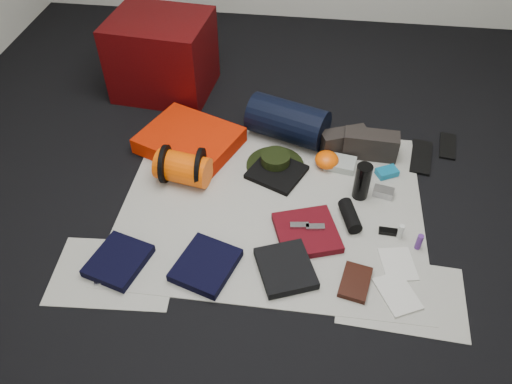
# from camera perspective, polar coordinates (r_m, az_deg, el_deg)

# --- Properties ---
(floor) EXTENTS (4.50, 4.50, 0.02)m
(floor) POSITION_cam_1_polar(r_m,az_deg,el_deg) (2.71, 1.85, -1.57)
(floor) COLOR black
(floor) RESTS_ON ground
(newspaper_mat) EXTENTS (1.60, 1.30, 0.01)m
(newspaper_mat) POSITION_cam_1_polar(r_m,az_deg,el_deg) (2.71, 1.85, -1.38)
(newspaper_mat) COLOR beige
(newspaper_mat) RESTS_ON floor
(newspaper_sheet_front_left) EXTENTS (0.61, 0.44, 0.00)m
(newspaper_sheet_front_left) POSITION_cam_1_polar(r_m,az_deg,el_deg) (2.51, -15.89, -8.86)
(newspaper_sheet_front_left) COLOR beige
(newspaper_sheet_front_left) RESTS_ON floor
(newspaper_sheet_front_right) EXTENTS (0.60, 0.43, 0.00)m
(newspaper_sheet_front_right) POSITION_cam_1_polar(r_m,az_deg,el_deg) (2.43, 16.22, -11.25)
(newspaper_sheet_front_right) COLOR beige
(newspaper_sheet_front_right) RESTS_ON floor
(red_cabinet) EXTENTS (0.67, 0.58, 0.52)m
(red_cabinet) POSITION_cam_1_polar(r_m,az_deg,el_deg) (3.50, -10.64, 15.07)
(red_cabinet) COLOR #440506
(red_cabinet) RESTS_ON floor
(sleeping_pad) EXTENTS (0.67, 0.62, 0.10)m
(sleeping_pad) POSITION_cam_1_polar(r_m,az_deg,el_deg) (3.05, -7.59, 5.89)
(sleeping_pad) COLOR red
(sleeping_pad) RESTS_ON newspaper_mat
(stuff_sack) EXTENTS (0.32, 0.23, 0.18)m
(stuff_sack) POSITION_cam_1_polar(r_m,az_deg,el_deg) (2.81, -8.33, 2.71)
(stuff_sack) COLOR #FA5404
(stuff_sack) RESTS_ON newspaper_mat
(sack_strap_left) EXTENTS (0.02, 0.22, 0.22)m
(sack_strap_left) POSITION_cam_1_polar(r_m,az_deg,el_deg) (2.82, -10.35, 3.18)
(sack_strap_left) COLOR black
(sack_strap_left) RESTS_ON newspaper_mat
(sack_strap_right) EXTENTS (0.03, 0.22, 0.22)m
(sack_strap_right) POSITION_cam_1_polar(r_m,az_deg,el_deg) (2.77, -6.37, 2.86)
(sack_strap_right) COLOR black
(sack_strap_right) RESTS_ON newspaper_mat
(navy_duffel) EXTENTS (0.53, 0.39, 0.25)m
(navy_duffel) POSITION_cam_1_polar(r_m,az_deg,el_deg) (3.06, 3.65, 8.09)
(navy_duffel) COLOR black
(navy_duffel) RESTS_ON newspaper_mat
(boonie_brim) EXTENTS (0.41, 0.41, 0.01)m
(boonie_brim) POSITION_cam_1_polar(r_m,az_deg,el_deg) (2.92, 2.21, 3.08)
(boonie_brim) COLOR black
(boonie_brim) RESTS_ON newspaper_mat
(boonie_crown) EXTENTS (0.17, 0.17, 0.08)m
(boonie_crown) POSITION_cam_1_polar(r_m,az_deg,el_deg) (2.89, 2.23, 3.70)
(boonie_crown) COLOR black
(boonie_crown) RESTS_ON boonie_brim
(hiking_boot_left) EXTENTS (0.30, 0.20, 0.14)m
(hiking_boot_left) POSITION_cam_1_polar(r_m,az_deg,el_deg) (3.03, 9.98, 5.77)
(hiking_boot_left) COLOR black
(hiking_boot_left) RESTS_ON newspaper_mat
(hiking_boot_right) EXTENTS (0.32, 0.13, 0.16)m
(hiking_boot_right) POSITION_cam_1_polar(r_m,az_deg,el_deg) (3.02, 12.95, 5.29)
(hiking_boot_right) COLOR black
(hiking_boot_right) RESTS_ON newspaper_mat
(flip_flop_left) EXTENTS (0.16, 0.32, 0.02)m
(flip_flop_left) POSITION_cam_1_polar(r_m,az_deg,el_deg) (3.14, 18.34, 3.82)
(flip_flop_left) COLOR black
(flip_flop_left) RESTS_ON floor
(flip_flop_right) EXTENTS (0.13, 0.26, 0.01)m
(flip_flop_right) POSITION_cam_1_polar(r_m,az_deg,el_deg) (3.28, 21.04, 4.93)
(flip_flop_right) COLOR black
(flip_flop_right) RESTS_ON floor
(trousers_navy_a) EXTENTS (0.31, 0.33, 0.04)m
(trousers_navy_a) POSITION_cam_1_polar(r_m,az_deg,el_deg) (2.51, -15.44, -7.57)
(trousers_navy_a) COLOR black
(trousers_navy_a) RESTS_ON newspaper_mat
(trousers_navy_b) EXTENTS (0.33, 0.36, 0.05)m
(trousers_navy_b) POSITION_cam_1_polar(r_m,az_deg,el_deg) (2.42, -5.75, -8.30)
(trousers_navy_b) COLOR black
(trousers_navy_b) RESTS_ON newspaper_mat
(trousers_charcoal) EXTENTS (0.33, 0.35, 0.04)m
(trousers_charcoal) POSITION_cam_1_polar(r_m,az_deg,el_deg) (2.40, 3.40, -8.69)
(trousers_charcoal) COLOR black
(trousers_charcoal) RESTS_ON newspaper_mat
(black_tshirt) EXTENTS (0.37, 0.36, 0.03)m
(black_tshirt) POSITION_cam_1_polar(r_m,az_deg,el_deg) (2.86, 2.39, 2.30)
(black_tshirt) COLOR black
(black_tshirt) RESTS_ON newspaper_mat
(red_shirt) EXTENTS (0.38, 0.38, 0.04)m
(red_shirt) POSITION_cam_1_polar(r_m,az_deg,el_deg) (2.55, 5.83, -4.63)
(red_shirt) COLOR #500810
(red_shirt) RESTS_ON newspaper_mat
(orange_stuff_sack) EXTENTS (0.17, 0.17, 0.09)m
(orange_stuff_sack) POSITION_cam_1_polar(r_m,az_deg,el_deg) (2.92, 8.09, 3.66)
(orange_stuff_sack) COLOR #FA5404
(orange_stuff_sack) RESTS_ON newspaper_mat
(first_aid_pouch) EXTENTS (0.19, 0.16, 0.04)m
(first_aid_pouch) POSITION_cam_1_polar(r_m,az_deg,el_deg) (2.95, 9.61, 3.23)
(first_aid_pouch) COLOR #98A098
(first_aid_pouch) RESTS_ON newspaper_mat
(water_bottle) EXTENTS (0.11, 0.11, 0.22)m
(water_bottle) POSITION_cam_1_polar(r_m,az_deg,el_deg) (2.73, 12.05, 1.19)
(water_bottle) COLOR black
(water_bottle) RESTS_ON newspaper_mat
(speaker) EXTENTS (0.13, 0.21, 0.08)m
(speaker) POSITION_cam_1_polar(r_m,az_deg,el_deg) (2.64, 10.69, -2.68)
(speaker) COLOR black
(speaker) RESTS_ON newspaper_mat
(compact_camera) EXTENTS (0.12, 0.09, 0.04)m
(compact_camera) POSITION_cam_1_polar(r_m,az_deg,el_deg) (2.82, 14.34, -0.02)
(compact_camera) COLOR #A5A5AA
(compact_camera) RESTS_ON newspaper_mat
(cyan_case) EXTENTS (0.14, 0.12, 0.04)m
(cyan_case) POSITION_cam_1_polar(r_m,az_deg,el_deg) (2.95, 14.74, 2.20)
(cyan_case) COLOR #0F6A91
(cyan_case) RESTS_ON newspaper_mat
(toiletry_purple) EXTENTS (0.03, 0.03, 0.09)m
(toiletry_purple) POSITION_cam_1_polar(r_m,az_deg,el_deg) (2.59, 18.14, -5.43)
(toiletry_purple) COLOR #51267B
(toiletry_purple) RESTS_ON newspaper_mat
(toiletry_clear) EXTENTS (0.04, 0.04, 0.08)m
(toiletry_clear) POSITION_cam_1_polar(r_m,az_deg,el_deg) (2.62, 16.19, -4.36)
(toiletry_clear) COLOR silver
(toiletry_clear) RESTS_ON newspaper_mat
(paperback_book) EXTENTS (0.17, 0.22, 0.03)m
(paperback_book) POSITION_cam_1_polar(r_m,az_deg,el_deg) (2.40, 11.28, -10.06)
(paperback_book) COLOR black
(paperback_book) RESTS_ON newspaper_mat
(map_booklet) EXTENTS (0.23, 0.26, 0.01)m
(map_booklet) POSITION_cam_1_polar(r_m,az_deg,el_deg) (2.42, 15.85, -11.11)
(map_booklet) COLOR beige
(map_booklet) RESTS_ON newspaper_mat
(map_printout) EXTENTS (0.19, 0.22, 0.01)m
(map_printout) POSITION_cam_1_polar(r_m,az_deg,el_deg) (2.53, 15.92, -7.93)
(map_printout) COLOR beige
(map_printout) RESTS_ON newspaper_mat
(sunglasses) EXTENTS (0.10, 0.04, 0.02)m
(sunglasses) POSITION_cam_1_polar(r_m,az_deg,el_deg) (2.64, 14.85, -4.38)
(sunglasses) COLOR black
(sunglasses) RESTS_ON newspaper_mat
(key_cluster) EXTENTS (0.08, 0.08, 0.01)m
(key_cluster) POSITION_cam_1_polar(r_m,az_deg,el_deg) (2.49, -17.39, -9.47)
(key_cluster) COLOR #A5A5AA
(key_cluster) RESTS_ON newspaper_mat
(tape_roll) EXTENTS (0.05, 0.05, 0.03)m
(tape_roll) POSITION_cam_1_polar(r_m,az_deg,el_deg) (2.86, 2.87, 3.13)
(tape_roll) COLOR beige
(tape_roll) RESTS_ON black_tshirt
(energy_bar_a) EXTENTS (0.10, 0.05, 0.01)m
(energy_bar_a) POSITION_cam_1_polar(r_m,az_deg,el_deg) (2.54, 5.00, -3.81)
(energy_bar_a) COLOR #A5A5AA
(energy_bar_a) RESTS_ON red_shirt
(energy_bar_b) EXTENTS (0.10, 0.05, 0.01)m
(energy_bar_b) POSITION_cam_1_polar(r_m,az_deg,el_deg) (2.54, 6.80, -3.97)
(energy_bar_b) COLOR #A5A5AA
(energy_bar_b) RESTS_ON red_shirt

